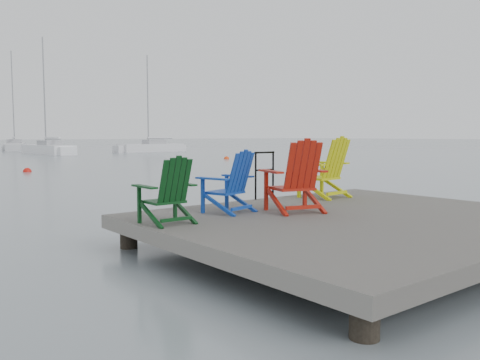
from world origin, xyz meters
TOP-DOWN VIEW (x-y plane):
  - ground at (0.00, 0.00)m, footprint 400.00×400.00m
  - dock at (0.00, 0.00)m, footprint 6.00×5.00m
  - handrail at (0.25, 2.45)m, footprint 0.48×0.04m
  - chair_green at (-2.59, 1.19)m, footprint 0.73×0.67m
  - chair_blue at (-1.32, 1.46)m, footprint 0.89×0.84m
  - chair_red at (-0.48, 0.86)m, footprint 1.06×1.00m
  - chair_yellow at (1.28, 1.82)m, footprint 0.97×0.91m
  - sailboat_near at (8.92, 42.19)m, footprint 2.57×7.88m
  - sailboat_mid at (9.88, 56.95)m, footprint 4.51×8.65m
  - sailboat_far at (19.13, 41.53)m, footprint 7.28×2.69m
  - buoy_a at (0.78, 19.79)m, footprint 0.39×0.39m
  - buoy_c at (15.70, 24.21)m, footprint 0.39×0.39m

SIDE VIEW (x-z plane):
  - ground at x=0.00m, z-range 0.00..0.00m
  - buoy_a at x=0.78m, z-range -0.20..0.20m
  - buoy_c at x=15.70m, z-range -0.19..0.19m
  - dock at x=0.00m, z-range -0.35..1.05m
  - sailboat_mid at x=9.88m, z-range -5.43..6.14m
  - sailboat_near at x=8.92m, z-range -5.04..5.75m
  - sailboat_far at x=19.13m, z-range -4.64..5.35m
  - chair_green at x=-2.59m, z-range 0.50..1.41m
  - chair_blue at x=-1.32m, z-range 0.50..1.46m
  - handrail at x=0.25m, z-range 0.59..1.49m
  - chair_red at x=-0.48m, z-range 0.50..1.63m
  - chair_yellow at x=1.28m, z-range 0.50..1.65m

